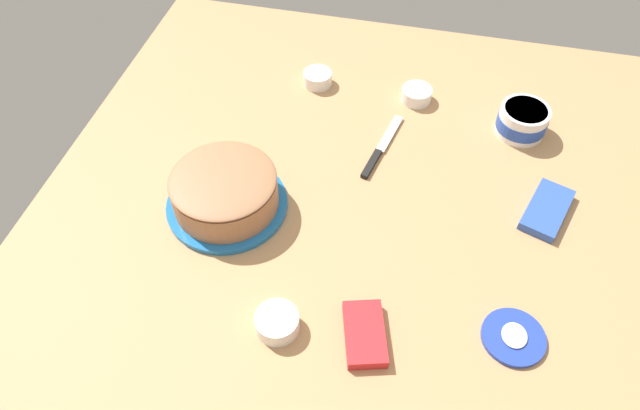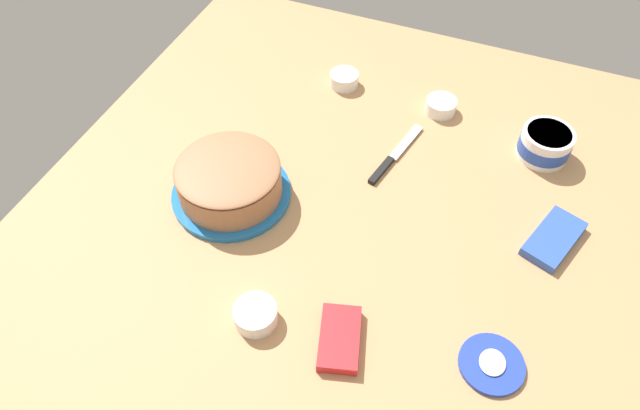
{
  "view_description": "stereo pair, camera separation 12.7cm",
  "coord_description": "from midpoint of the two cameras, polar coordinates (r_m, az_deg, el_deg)",
  "views": [
    {
      "loc": [
        0.8,
        0.07,
        1.02
      ],
      "look_at": [
        0.01,
        -0.11,
        0.04
      ],
      "focal_mm": 32.35,
      "sensor_mm": 36.0,
      "label": 1
    },
    {
      "loc": [
        0.76,
        0.19,
        1.02
      ],
      "look_at": [
        0.01,
        -0.11,
        0.04
      ],
      "focal_mm": 32.35,
      "sensor_mm": 36.0,
      "label": 2
    }
  ],
  "objects": [
    {
      "name": "candy_box_lower",
      "position": [
        1.37,
        24.63,
        -3.21
      ],
      "size": [
        0.18,
        0.13,
        0.02
      ],
      "primitive_type": "cube",
      "rotation": [
        0.0,
        0.0,
        -0.34
      ],
      "color": "#2D51B2",
      "rests_on": "ground_plane"
    },
    {
      "name": "candy_box_upper",
      "position": [
        1.13,
        5.27,
        -13.24
      ],
      "size": [
        0.15,
        0.11,
        0.03
      ],
      "primitive_type": "cube",
      "rotation": [
        0.0,
        0.0,
        0.28
      ],
      "color": "red",
      "rests_on": "ground_plane"
    },
    {
      "name": "frosting_tub_lid",
      "position": [
        1.17,
        19.74,
        -14.81
      ],
      "size": [
        0.12,
        0.12,
        0.02
      ],
      "color": "#233DAD",
      "rests_on": "ground_plane"
    },
    {
      "name": "sprinkle_bowl_yellow",
      "position": [
        1.14,
        -3.19,
        -11.0
      ],
      "size": [
        0.09,
        0.09,
        0.04
      ],
      "color": "white",
      "rests_on": "ground_plane"
    },
    {
      "name": "ground_plane",
      "position": [
        1.29,
        7.74,
        -2.23
      ],
      "size": [
        1.54,
        1.54,
        0.0
      ],
      "primitive_type": "plane",
      "color": "tan"
    },
    {
      "name": "spreading_knife",
      "position": [
        1.43,
        9.6,
        4.42
      ],
      "size": [
        0.23,
        0.07,
        0.01
      ],
      "color": "silver",
      "rests_on": "ground_plane"
    },
    {
      "name": "sprinkle_bowl_orange",
      "position": [
        1.62,
        4.71,
        12.19
      ],
      "size": [
        0.08,
        0.08,
        0.04
      ],
      "color": "white",
      "rests_on": "ground_plane"
    },
    {
      "name": "frosted_cake",
      "position": [
        1.31,
        -6.22,
        2.2
      ],
      "size": [
        0.27,
        0.27,
        0.1
      ],
      "color": "#1E6BB2",
      "rests_on": "ground_plane"
    },
    {
      "name": "frosting_tub",
      "position": [
        1.52,
        23.66,
        5.45
      ],
      "size": [
        0.12,
        0.12,
        0.08
      ],
      "color": "white",
      "rests_on": "ground_plane"
    },
    {
      "name": "sprinkle_bowl_green",
      "position": [
        1.57,
        14.18,
        9.4
      ],
      "size": [
        0.08,
        0.08,
        0.04
      ],
      "color": "white",
      "rests_on": "ground_plane"
    }
  ]
}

